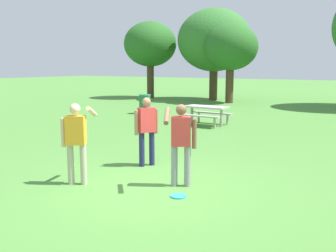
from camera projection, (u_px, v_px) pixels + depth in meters
ground_plane at (153, 187)px, 7.53m from camera, size 120.00×120.00×0.00m
person_thrower at (181, 139)px, 7.45m from camera, size 0.55×0.83×1.64m
person_catcher at (76, 137)px, 7.59m from camera, size 0.55×0.83×1.64m
person_bystander at (147, 127)px, 9.00m from camera, size 0.39×0.53×1.64m
frisbee at (178, 196)px, 6.98m from camera, size 0.30×0.30×0.03m
picnic_table_near at (206, 111)px, 15.25m from camera, size 1.74×1.47×0.77m
trash_can_beside_table at (145, 104)px, 18.92m from camera, size 0.59×0.59×0.96m
tree_tall_left at (150, 45)px, 27.64m from camera, size 3.81×3.81×5.53m
tree_broad_center at (214, 40)px, 25.89m from camera, size 4.99×4.99×6.20m
tree_far_right at (230, 48)px, 23.89m from camera, size 3.44×3.44×4.99m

